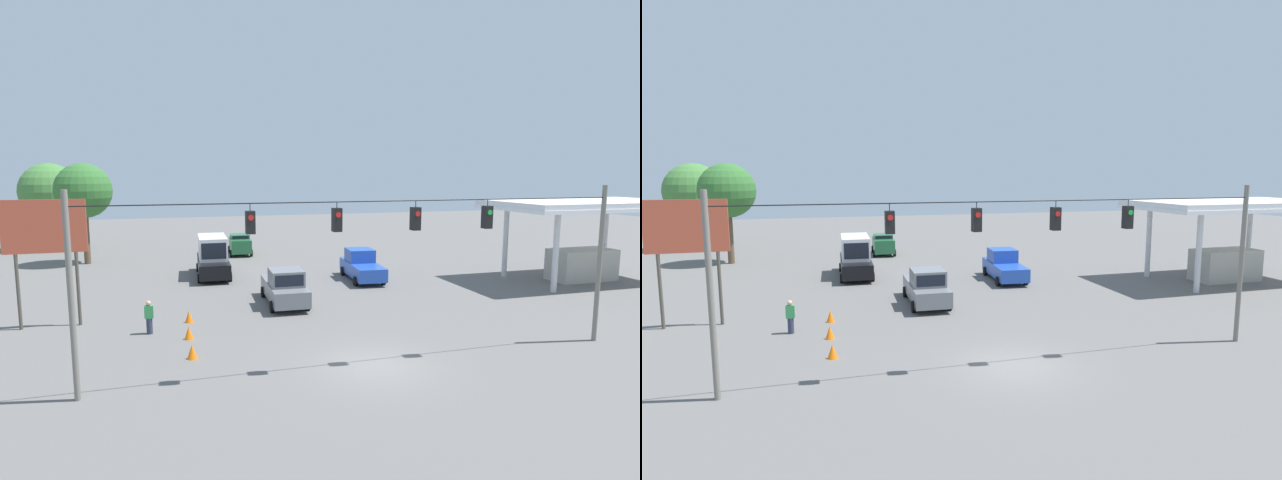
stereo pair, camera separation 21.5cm
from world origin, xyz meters
TOP-DOWN VIEW (x-y plane):
  - ground_plane at (0.00, 0.00)m, footprint 140.00×140.00m
  - overhead_signal_span at (-0.06, 0.01)m, footprint 21.54×0.38m
  - pickup_truck_blue_oncoming_far at (-5.27, -15.16)m, footprint 2.52×5.60m
  - pickup_truck_grey_withflow_mid at (1.41, -10.12)m, footprint 2.35×5.51m
  - box_truck_black_withflow_far at (4.78, -19.39)m, footprint 2.46×6.50m
  - sedan_green_withflow_deep at (1.64, -28.58)m, footprint 2.18×4.27m
  - traffic_cone_nearest at (6.87, -2.77)m, footprint 0.41×0.41m
  - traffic_cone_second at (6.92, -5.30)m, footprint 0.41×0.41m
  - traffic_cone_third at (6.84, -7.97)m, footprint 0.41×0.41m
  - gas_station at (-20.10, -10.63)m, footprint 12.96×7.22m
  - roadside_billboard at (13.37, -9.05)m, footprint 3.75×0.16m
  - pedestrian at (8.67, -6.62)m, footprint 0.40×0.28m
  - tree_horizon_left at (19.02, -36.88)m, footprint 5.53×5.53m
  - tree_horizon_right at (14.45, -27.33)m, footprint 4.50×4.50m

SIDE VIEW (x-z plane):
  - ground_plane at x=0.00m, z-range 0.00..0.00m
  - traffic_cone_nearest at x=6.87m, z-range 0.00..0.60m
  - traffic_cone_second at x=6.92m, z-range 0.00..0.60m
  - traffic_cone_third at x=6.84m, z-range 0.00..0.60m
  - pedestrian at x=8.67m, z-range -0.01..1.59m
  - pickup_truck_blue_oncoming_far at x=-5.27m, z-range -0.08..2.04m
  - pickup_truck_grey_withflow_mid at x=1.41m, z-range -0.08..2.04m
  - sedan_green_withflow_deep at x=1.64m, z-range 0.04..1.92m
  - box_truck_black_withflow_far at x=4.78m, z-range -0.02..2.90m
  - gas_station at x=-20.10m, z-range 1.28..6.91m
  - overhead_signal_span at x=-0.06m, z-range 1.03..8.03m
  - roadside_billboard at x=13.37m, z-range 1.41..7.67m
  - tree_horizon_left at x=19.02m, z-range 1.45..9.92m
  - tree_horizon_right at x=14.45m, z-range 1.86..10.19m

